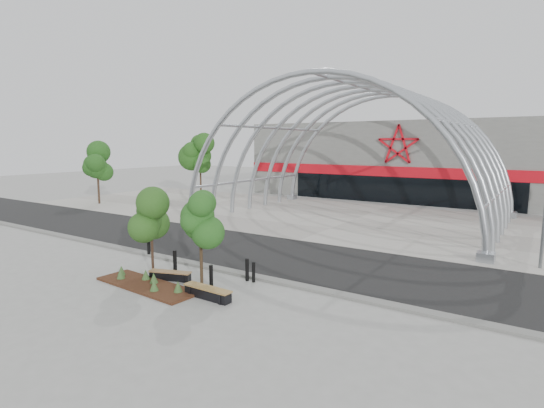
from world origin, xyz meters
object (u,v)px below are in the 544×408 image
Objects in this scene: bench_0 at (170,276)px; bollard_2 at (247,270)px; street_tree_1 at (200,218)px; street_tree_0 at (151,217)px; bench_1 at (208,293)px.

bench_0 is 1.96× the size of bollard_2.
bollard_2 is (1.33, 1.38, -2.30)m from street_tree_1.
street_tree_0 is at bearing -175.41° from street_tree_1.
street_tree_0 is 3.77× the size of bollard_2.
bench_0 is at bearing 164.88° from bench_1.
bench_0 is 2.93m from bench_1.
bench_0 is at bearing -6.47° from street_tree_0.
bench_1 is (4.07, -0.90, -2.40)m from street_tree_0.
bench_1 is at bearing -12.54° from street_tree_0.
street_tree_1 reaches higher than bollard_2.
street_tree_0 is 2.73m from bench_0.
street_tree_1 reaches higher than bench_0.
street_tree_0 is 1.93× the size of bench_0.
bollard_2 is (-0.01, 2.51, 0.27)m from bench_1.
bench_1 is 2.52m from bollard_2.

